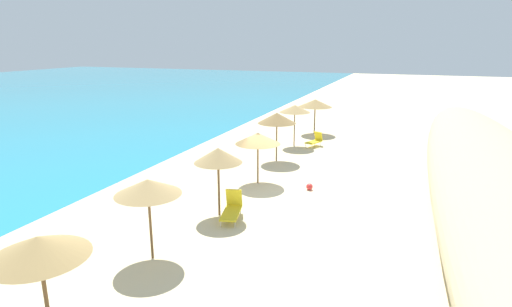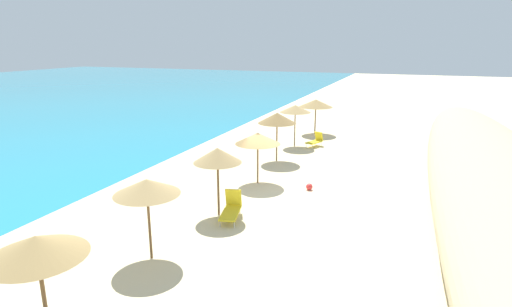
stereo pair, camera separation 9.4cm
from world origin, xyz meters
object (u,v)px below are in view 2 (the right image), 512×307
Objects in this scene: beach_umbrella_5 at (295,109)px; beach_ball at (309,187)px; beach_umbrella_2 at (217,155)px; beach_umbrella_3 at (258,138)px; beach_umbrella_0 at (36,247)px; beach_umbrella_6 at (316,103)px; lounge_chair_1 at (231,208)px; beach_umbrella_1 at (147,187)px; lounge_chair_0 at (315,140)px; beach_umbrella_4 at (277,118)px.

beach_umbrella_5 reaches higher than beach_ball.
beach_umbrella_2 is 1.10× the size of beach_umbrella_3.
beach_ball is (4.21, -2.74, -2.34)m from beach_umbrella_2.
beach_umbrella_0 is 1.04× the size of beach_umbrella_3.
beach_umbrella_6 is 17.07m from lounge_chair_1.
beach_umbrella_6 is (20.80, -0.52, -0.09)m from beach_umbrella_1.
beach_umbrella_6 is at bearing -1.42° from beach_umbrella_1.
lounge_chair_1 is at bearing 109.70° from lounge_chair_0.
beach_umbrella_0 is at bearing 176.53° from beach_umbrella_2.
beach_umbrella_1 reaches higher than beach_umbrella_6.
beach_ball is at bearing -33.03° from beach_umbrella_2.
beach_umbrella_0 is 12.45m from beach_umbrella_3.
beach_umbrella_6 is at bearing -0.08° from beach_umbrella_2.
beach_umbrella_2 reaches higher than lounge_chair_1.
beach_umbrella_6 is at bearing 12.15° from beach_ball.
beach_ball is at bearing 122.77° from lounge_chair_0.
lounge_chair_1 is at bearing 154.17° from beach_ball.
beach_ball is (-8.20, -3.08, -2.39)m from beach_umbrella_5.
beach_umbrella_6 reaches higher than lounge_chair_1.
beach_umbrella_2 reaches higher than beach_ball.
beach_umbrella_2 is at bearing -178.39° from beach_umbrella_5.
beach_umbrella_0 is 24.94m from beach_umbrella_6.
beach_umbrella_3 is at bearing -2.55° from beach_umbrella_0.
beach_umbrella_3 is 8.09× the size of beach_ball.
beach_umbrella_0 is 16.60m from beach_umbrella_4.
beach_umbrella_5 is (20.54, -0.14, 0.14)m from beach_umbrella_0.
beach_umbrella_3 reaches higher than lounge_chair_1.
beach_umbrella_4 is 5.01m from lounge_chair_0.
beach_umbrella_3 is 1.49× the size of lounge_chair_1.
beach_umbrella_3 is at bearing -179.83° from beach_umbrella_6.
beach_umbrella_5 is at bearing 2.89° from beach_umbrella_3.
beach_umbrella_0 is 0.95× the size of beach_umbrella_5.
beach_umbrella_6 is (8.34, -0.34, -0.22)m from beach_umbrella_4.
beach_umbrella_0 reaches higher than lounge_chair_0.
beach_umbrella_1 is 4.03m from beach_umbrella_2.
beach_umbrella_2 is (4.00, -0.49, 0.06)m from beach_umbrella_1.
beach_umbrella_4 reaches higher than beach_ball.
beach_umbrella_0 is 8.15m from beach_umbrella_2.
beach_umbrella_4 reaches higher than lounge_chair_1.
beach_umbrella_4 is at bearing -179.61° from beach_umbrella_5.
lounge_chair_1 is (7.99, -1.12, -1.99)m from beach_umbrella_0.
lounge_chair_0 is (-4.01, -0.98, -1.94)m from beach_umbrella_6.
lounge_chair_0 is 0.84× the size of lounge_chair_1.
beach_umbrella_4 is at bearing -0.78° from beach_umbrella_1.
beach_umbrella_0 is 8.40× the size of beach_ball.
beach_umbrella_4 is 1.09× the size of beach_umbrella_6.
beach_umbrella_1 is 16.41m from beach_umbrella_5.
beach_umbrella_0 is at bearing 68.45° from lounge_chair_1.
lounge_chair_0 is at bearing -5.08° from beach_umbrella_1.
beach_umbrella_6 is at bearing -2.37° from beach_umbrella_4.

